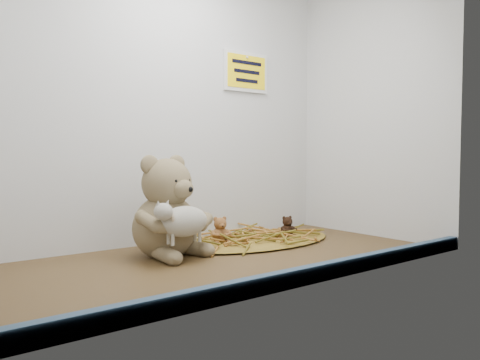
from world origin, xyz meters
TOP-DOWN VIEW (x-y plane):
  - alcove_shell at (0.00, 9.00)cm, footprint 120.40×60.20cm
  - front_rail at (0.00, -28.80)cm, footprint 119.28×2.20cm
  - straw_bed at (21.85, 14.46)cm, footprint 54.52×31.66cm
  - main_teddy at (-9.93, 13.09)cm, footprint 26.86×27.71cm
  - toy_lamb at (-9.93, 3.47)cm, footprint 16.71×10.20cm
  - mini_teddy_tan at (10.29, 16.72)cm, footprint 7.86×8.09cm
  - mini_teddy_brown at (33.41, 12.21)cm, footprint 6.31×6.54cm
  - wall_sign at (30.00, 29.40)cm, footprint 16.00×1.20cm

SIDE VIEW (x-z plane):
  - straw_bed at x=21.85cm, z-range 0.00..1.06cm
  - front_rail at x=0.00cm, z-range 0.00..3.60cm
  - mini_teddy_brown at x=33.41cm, z-range 1.06..7.58cm
  - mini_teddy_tan at x=10.29cm, z-range 1.06..8.77cm
  - toy_lamb at x=-9.93cm, z-range 4.87..15.67cm
  - main_teddy at x=-9.93cm, z-range 0.00..26.83cm
  - alcove_shell at x=0.00cm, z-range -0.20..90.20cm
  - wall_sign at x=30.00cm, z-range 49.50..60.50cm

